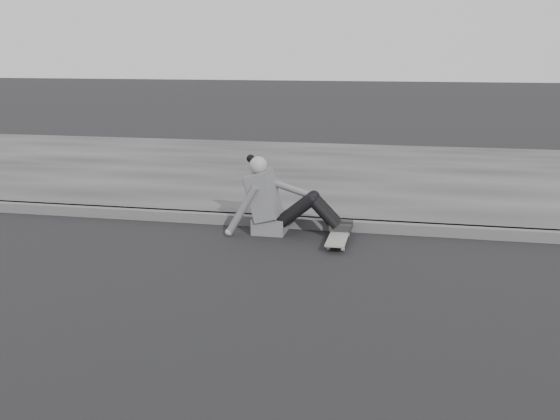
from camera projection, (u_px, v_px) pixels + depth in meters
The scene contains 5 objects.
ground at pixel (468, 338), 4.43m from camera, with size 80.00×80.00×0.00m, color black.
curb at pixel (449, 231), 6.86m from camera, with size 24.00×0.16×0.12m, color #4E4E4E.
sidewalk at pixel (438, 178), 9.73m from camera, with size 24.00×6.00×0.12m, color #393939.
skateboard at pixel (339, 237), 6.59m from camera, with size 0.20×0.78×0.09m.
seated_woman at pixel (276, 202), 6.90m from camera, with size 1.38×0.46×0.88m.
Camera 1 is at (-0.50, -4.25, 1.97)m, focal length 40.00 mm.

